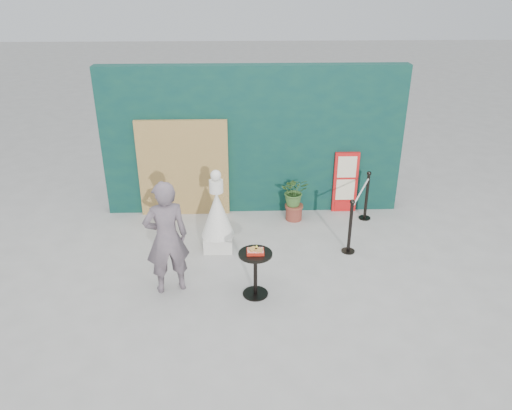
# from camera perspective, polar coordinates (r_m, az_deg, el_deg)

# --- Properties ---
(ground) EXTENTS (60.00, 60.00, 0.00)m
(ground) POSITION_cam_1_polar(r_m,az_deg,el_deg) (7.94, 0.29, -10.30)
(ground) COLOR #ADAAA5
(ground) RESTS_ON ground
(back_wall) EXTENTS (6.00, 0.30, 3.00)m
(back_wall) POSITION_cam_1_polar(r_m,az_deg,el_deg) (10.09, -0.37, 7.35)
(back_wall) COLOR #0A2F2F
(back_wall) RESTS_ON ground
(bamboo_fence) EXTENTS (1.80, 0.08, 2.00)m
(bamboo_fence) POSITION_cam_1_polar(r_m,az_deg,el_deg) (10.12, -8.30, 4.13)
(bamboo_fence) COLOR tan
(bamboo_fence) RESTS_ON ground
(woman) EXTENTS (0.78, 0.63, 1.86)m
(woman) POSITION_cam_1_polar(r_m,az_deg,el_deg) (7.71, -10.20, -3.71)
(woman) COLOR slate
(woman) RESTS_ON ground
(menu_board) EXTENTS (0.50, 0.07, 1.30)m
(menu_board) POSITION_cam_1_polar(r_m,az_deg,el_deg) (10.42, 10.18, 2.56)
(menu_board) COLOR red
(menu_board) RESTS_ON ground
(statue) EXTENTS (0.60, 0.60, 1.53)m
(statue) POSITION_cam_1_polar(r_m,az_deg,el_deg) (8.90, -4.44, -1.44)
(statue) COLOR silver
(statue) RESTS_ON ground
(cafe_table) EXTENTS (0.52, 0.52, 0.75)m
(cafe_table) POSITION_cam_1_polar(r_m,az_deg,el_deg) (7.69, -0.07, -7.13)
(cafe_table) COLOR black
(cafe_table) RESTS_ON ground
(food_basket) EXTENTS (0.26, 0.19, 0.11)m
(food_basket) POSITION_cam_1_polar(r_m,az_deg,el_deg) (7.54, -0.06, -5.27)
(food_basket) COLOR red
(food_basket) RESTS_ON cafe_table
(planter) EXTENTS (0.54, 0.47, 0.93)m
(planter) POSITION_cam_1_polar(r_m,az_deg,el_deg) (9.98, 4.41, 1.13)
(planter) COLOR brown
(planter) RESTS_ON ground
(stanchion_barrier) EXTENTS (0.84, 1.54, 1.03)m
(stanchion_barrier) POSITION_cam_1_polar(r_m,az_deg,el_deg) (9.60, 11.68, -0.66)
(stanchion_barrier) COLOR black
(stanchion_barrier) RESTS_ON ground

